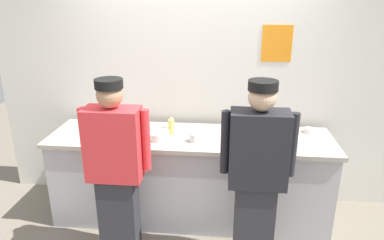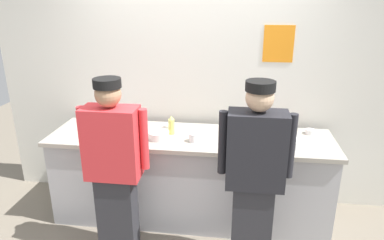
{
  "view_description": "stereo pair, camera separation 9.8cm",
  "coord_description": "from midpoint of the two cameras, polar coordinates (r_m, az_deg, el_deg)",
  "views": [
    {
      "loc": [
        0.34,
        -2.78,
        2.22
      ],
      "look_at": [
        0.02,
        0.39,
        1.08
      ],
      "focal_mm": 32.83,
      "sensor_mm": 36.0,
      "label": 1
    },
    {
      "loc": [
        0.43,
        -2.77,
        2.22
      ],
      "look_at": [
        0.02,
        0.39,
        1.08
      ],
      "focal_mm": 32.83,
      "sensor_mm": 36.0,
      "label": 2
    }
  ],
  "objects": [
    {
      "name": "plate_stack_front",
      "position": [
        3.31,
        16.22,
        -3.56
      ],
      "size": [
        0.25,
        0.25,
        0.08
      ],
      "color": "white",
      "rests_on": "prep_counter"
    },
    {
      "name": "chef_center",
      "position": [
        2.86,
        11.1,
        -8.75
      ],
      "size": [
        0.59,
        0.24,
        1.63
      ],
      "color": "#2D2D33",
      "rests_on": "ground"
    },
    {
      "name": "ground_plane",
      "position": [
        3.57,
        -0.32,
        -18.67
      ],
      "size": [
        9.0,
        9.0,
        0.0
      ],
      "primitive_type": "plane",
      "color": "slate"
    },
    {
      "name": "sheet_tray",
      "position": [
        3.65,
        -12.59,
        -1.55
      ],
      "size": [
        0.5,
        0.33,
        0.02
      ],
      "primitive_type": "cube",
      "rotation": [
        0.0,
        0.0,
        -0.1
      ],
      "color": "#B7BABF",
      "rests_on": "prep_counter"
    },
    {
      "name": "wall_back",
      "position": [
        3.77,
        1.47,
        6.53
      ],
      "size": [
        4.35,
        0.11,
        2.72
      ],
      "color": "silver",
      "rests_on": "ground"
    },
    {
      "name": "deli_cup",
      "position": [
        3.3,
        1.15,
        -2.88
      ],
      "size": [
        0.09,
        0.09,
        0.08
      ],
      "primitive_type": "cylinder",
      "color": "white",
      "rests_on": "prep_counter"
    },
    {
      "name": "squeeze_bottle_secondary",
      "position": [
        3.56,
        14.58,
        -0.88
      ],
      "size": [
        0.06,
        0.06,
        0.2
      ],
      "color": "red",
      "rests_on": "prep_counter"
    },
    {
      "name": "ramekin_green_sauce",
      "position": [
        3.69,
        19.35,
        -1.76
      ],
      "size": [
        0.09,
        0.09,
        0.05
      ],
      "color": "white",
      "rests_on": "prep_counter"
    },
    {
      "name": "squeeze_bottle_primary",
      "position": [
        3.46,
        -2.56,
        -0.9
      ],
      "size": [
        0.06,
        0.06,
        0.19
      ],
      "color": "#E5E066",
      "rests_on": "prep_counter"
    },
    {
      "name": "mixing_bowl_steel",
      "position": [
        3.43,
        10.05,
        -2.06
      ],
      "size": [
        0.39,
        0.39,
        0.11
      ],
      "primitive_type": "cylinder",
      "color": "#B7BABF",
      "rests_on": "prep_counter"
    },
    {
      "name": "prep_counter",
      "position": [
        3.64,
        0.5,
        -9.24
      ],
      "size": [
        2.78,
        0.73,
        0.91
      ],
      "color": "#B2B2B7",
      "rests_on": "ground"
    },
    {
      "name": "ramekin_orange_sauce",
      "position": [
        3.62,
        -3.16,
        -1.05
      ],
      "size": [
        0.1,
        0.1,
        0.05
      ],
      "color": "white",
      "rests_on": "prep_counter"
    },
    {
      "name": "plate_stack_rear",
      "position": [
        3.37,
        -4.58,
        -2.5
      ],
      "size": [
        0.2,
        0.2,
        0.07
      ],
      "color": "white",
      "rests_on": "prep_counter"
    },
    {
      "name": "chef_near_left",
      "position": [
        3.02,
        -11.64,
        -7.44
      ],
      "size": [
        0.59,
        0.24,
        1.62
      ],
      "color": "#2D2D33",
      "rests_on": "ground"
    },
    {
      "name": "ramekin_red_sauce",
      "position": [
        3.38,
        -9.0,
        -2.8
      ],
      "size": [
        0.09,
        0.09,
        0.05
      ],
      "color": "white",
      "rests_on": "prep_counter"
    }
  ]
}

